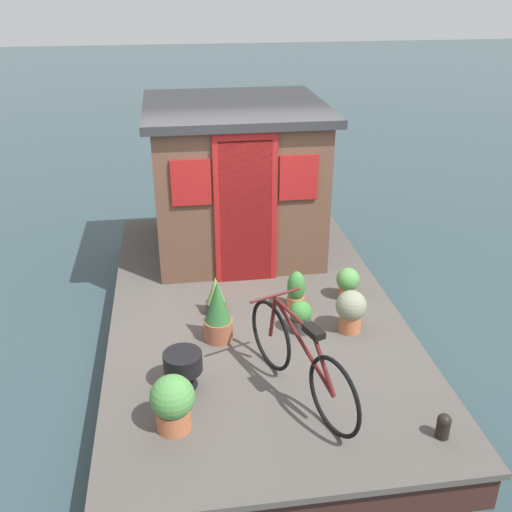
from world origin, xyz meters
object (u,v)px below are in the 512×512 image
object	(u,v)px
potted_plant_lavender	(348,282)
mooring_bollard	(444,425)
charcoal_grill	(183,363)
potted_plant_thyme	(301,316)
potted_plant_mint	(218,312)
potted_plant_basil	(351,310)
potted_plant_ivy	(173,402)
houseboat_cabin	(236,178)
potted_plant_geranium	(296,291)
bicycle	(300,360)
potted_plant_sage	(216,296)

from	to	relation	value
potted_plant_lavender	mooring_bollard	distance (m)	2.25
charcoal_grill	potted_plant_thyme	bearing A→B (deg)	-59.30
potted_plant_mint	potted_plant_lavender	size ratio (longest dim) A/B	1.76
potted_plant_basil	charcoal_grill	bearing A→B (deg)	110.73
potted_plant_ivy	potted_plant_thyme	distance (m)	1.81
houseboat_cabin	potted_plant_thyme	xyz separation A→B (m)	(-2.16, -0.40, -0.79)
houseboat_cabin	potted_plant_ivy	world-z (taller)	houseboat_cabin
potted_plant_mint	potted_plant_ivy	xyz separation A→B (m)	(-1.22, 0.47, -0.05)
potted_plant_mint	charcoal_grill	xyz separation A→B (m)	(-0.70, 0.37, -0.07)
potted_plant_mint	potted_plant_lavender	bearing A→B (deg)	-68.12
potted_plant_geranium	houseboat_cabin	bearing A→B (deg)	14.86
bicycle	charcoal_grill	bearing A→B (deg)	74.05
potted_plant_sage	charcoal_grill	distance (m)	1.25
bicycle	potted_plant_geranium	bearing A→B (deg)	-10.88
potted_plant_basil	charcoal_grill	size ratio (longest dim) A/B	1.31
potted_plant_basil	charcoal_grill	world-z (taller)	potted_plant_basil
houseboat_cabin	potted_plant_basil	xyz separation A→B (m)	(-2.23, -0.91, -0.71)
bicycle	potted_plant_geranium	xyz separation A→B (m)	(1.46, -0.28, -0.16)
potted_plant_basil	potted_plant_thyme	xyz separation A→B (m)	(0.07, 0.50, -0.08)
potted_plant_sage	potted_plant_lavender	size ratio (longest dim) A/B	1.18
charcoal_grill	bicycle	bearing A→B (deg)	-105.95
potted_plant_ivy	mooring_bollard	distance (m)	2.15
houseboat_cabin	potted_plant_lavender	xyz separation A→B (m)	(-1.58, -1.07, -0.76)
potted_plant_ivy	charcoal_grill	bearing A→B (deg)	-10.55
potted_plant_mint	potted_plant_geranium	world-z (taller)	potted_plant_mint
mooring_bollard	potted_plant_basil	bearing A→B (deg)	10.18
mooring_bollard	potted_plant_mint	bearing A→B (deg)	44.83
potted_plant_ivy	potted_plant_thyme	size ratio (longest dim) A/B	1.44
potted_plant_sage	potted_plant_basil	distance (m)	1.43
potted_plant_geranium	mooring_bollard	bearing A→B (deg)	-160.79
potted_plant_basil	potted_plant_sage	bearing A→B (deg)	67.94
potted_plant_mint	potted_plant_thyme	world-z (taller)	potted_plant_mint
potted_plant_mint	potted_plant_geranium	size ratio (longest dim) A/B	1.47
houseboat_cabin	potted_plant_sage	xyz separation A→B (m)	(-1.70, 0.42, -0.75)
houseboat_cabin	bicycle	bearing A→B (deg)	-176.89
potted_plant_sage	potted_plant_lavender	world-z (taller)	potted_plant_sage
potted_plant_lavender	potted_plant_ivy	world-z (taller)	potted_plant_ivy
potted_plant_mint	charcoal_grill	bearing A→B (deg)	151.88
houseboat_cabin	potted_plant_basil	distance (m)	2.51
bicycle	potted_plant_ivy	size ratio (longest dim) A/B	3.20
potted_plant_geranium	charcoal_grill	world-z (taller)	potted_plant_geranium
bicycle	potted_plant_lavender	world-z (taller)	bicycle
houseboat_cabin	potted_plant_thyme	distance (m)	2.34
potted_plant_basil	potted_plant_lavender	bearing A→B (deg)	-13.98
potted_plant_thyme	houseboat_cabin	bearing A→B (deg)	10.54
potted_plant_geranium	charcoal_grill	size ratio (longest dim) A/B	1.28
potted_plant_basil	mooring_bollard	world-z (taller)	potted_plant_basil
potted_plant_ivy	potted_plant_thyme	world-z (taller)	potted_plant_ivy
potted_plant_basil	potted_plant_ivy	xyz separation A→B (m)	(-1.18, 1.82, 0.01)
bicycle	potted_plant_basil	bearing A→B (deg)	-38.23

